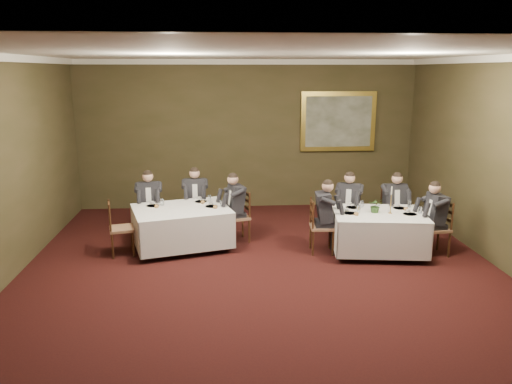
{
  "coord_description": "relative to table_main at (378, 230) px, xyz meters",
  "views": [
    {
      "loc": [
        -0.68,
        -6.83,
        3.25
      ],
      "look_at": [
        -0.04,
        1.73,
        1.15
      ],
      "focal_mm": 35.0,
      "sensor_mm": 36.0,
      "label": 1
    }
  ],
  "objects": [
    {
      "name": "chair_main_backright",
      "position": [
        0.54,
        0.77,
        -0.17
      ],
      "size": [
        0.45,
        0.43,
        1.0
      ],
      "rotation": [
        0.0,
        0.0,
        3.16
      ],
      "color": "#855F44",
      "rests_on": "ground"
    },
    {
      "name": "chair_sec_endleft",
      "position": [
        -4.63,
        0.28,
        -0.17
      ],
      "size": [
        0.51,
        0.52,
        1.0
      ],
      "rotation": [
        0.0,
        0.0,
        -1.34
      ],
      "color": "#855F44",
      "rests_on": "ground"
    },
    {
      "name": "diner_sec_backleft",
      "position": [
        -4.25,
        1.3,
        0.06
      ],
      "size": [
        0.45,
        0.52,
        1.35
      ],
      "rotation": [
        0.0,
        0.0,
        3.24
      ],
      "color": "black",
      "rests_on": "chair_sec_backleft"
    },
    {
      "name": "diner_main_endright",
      "position": [
        1.01,
        -0.13,
        0.06
      ],
      "size": [
        0.51,
        0.45,
        1.35
      ],
      "rotation": [
        0.0,
        0.0,
        1.66
      ],
      "color": "black",
      "rests_on": "chair_main_endright"
    },
    {
      "name": "table_main",
      "position": [
        0.0,
        0.0,
        0.0
      ],
      "size": [
        1.77,
        1.44,
        0.67
      ],
      "rotation": [
        0.0,
        0.0,
        -0.13
      ],
      "color": "black",
      "rests_on": "ground"
    },
    {
      "name": "diner_main_endleft",
      "position": [
        -1.01,
        0.13,
        0.06
      ],
      "size": [
        0.51,
        0.44,
        1.35
      ],
      "rotation": [
        0.0,
        0.0,
        -1.64
      ],
      "color": "black",
      "rests_on": "chair_main_endleft"
    },
    {
      "name": "table_second",
      "position": [
        -3.57,
        0.57,
        0.0
      ],
      "size": [
        2.02,
        1.73,
        0.67
      ],
      "rotation": [
        0.0,
        0.0,
        0.27
      ],
      "color": "black",
      "rests_on": "ground"
    },
    {
      "name": "diner_sec_endright",
      "position": [
        -2.52,
        0.86,
        0.06
      ],
      "size": [
        0.57,
        0.52,
        1.35
      ],
      "rotation": [
        0.0,
        0.0,
        1.86
      ],
      "color": "black",
      "rests_on": "chair_sec_endright"
    },
    {
      "name": "place_setting_table_second",
      "position": [
        -4.06,
        0.83,
        0.35
      ],
      "size": [
        0.33,
        0.31,
        0.14
      ],
      "color": "white",
      "rests_on": "table_second"
    },
    {
      "name": "crown_molding",
      "position": [
        -2.17,
        -1.57,
        2.99
      ],
      "size": [
        8.0,
        10.0,
        0.12
      ],
      "color": "white",
      "rests_on": "back_wall"
    },
    {
      "name": "place_setting_table_main",
      "position": [
        -0.33,
        0.42,
        0.35
      ],
      "size": [
        0.33,
        0.32,
        0.14
      ],
      "color": "white",
      "rests_on": "table_main"
    },
    {
      "name": "chair_main_endleft",
      "position": [
        -1.02,
        0.13,
        -0.17
      ],
      "size": [
        0.45,
        0.47,
        1.0
      ],
      "rotation": [
        0.0,
        0.0,
        -1.64
      ],
      "color": "#855F44",
      "rests_on": "ground"
    },
    {
      "name": "diner_main_backright",
      "position": [
        0.54,
        0.76,
        0.06
      ],
      "size": [
        0.43,
        0.49,
        1.35
      ],
      "rotation": [
        0.0,
        0.0,
        3.16
      ],
      "color": "black",
      "rests_on": "chair_main_backright"
    },
    {
      "name": "painting",
      "position": [
        0.0,
        3.36,
        1.61
      ],
      "size": [
        1.8,
        0.09,
        1.41
      ],
      "color": "#DDBC50",
      "rests_on": "back_wall"
    },
    {
      "name": "candlestick",
      "position": [
        0.18,
        -0.05,
        0.5
      ],
      "size": [
        0.07,
        0.07,
        0.51
      ],
      "color": "#AE8335",
      "rests_on": "table_main"
    },
    {
      "name": "ground",
      "position": [
        -2.17,
        -1.57,
        -0.45
      ],
      "size": [
        10.0,
        10.0,
        0.0
      ],
      "primitive_type": "plane",
      "color": "black",
      "rests_on": "ground"
    },
    {
      "name": "centerpiece",
      "position": [
        -0.06,
        0.03,
        0.46
      ],
      "size": [
        0.31,
        0.29,
        0.28
      ],
      "primitive_type": "imported",
      "rotation": [
        0.0,
        0.0,
        -0.33
      ],
      "color": "#2D5926",
      "rests_on": "table_main"
    },
    {
      "name": "chair_main_backleft",
      "position": [
        -0.32,
        0.88,
        -0.17
      ],
      "size": [
        0.56,
        0.55,
        1.0
      ],
      "rotation": [
        0.0,
        0.0,
        2.78
      ],
      "color": "#855F44",
      "rests_on": "ground"
    },
    {
      "name": "back_wall",
      "position": [
        -2.17,
        3.43,
        1.3
      ],
      "size": [
        8.0,
        0.1,
        3.5
      ],
      "primitive_type": "cube",
      "color": "#36331B",
      "rests_on": "ground"
    },
    {
      "name": "diner_sec_backright",
      "position": [
        -3.35,
        1.54,
        0.06
      ],
      "size": [
        0.43,
        0.49,
        1.35
      ],
      "rotation": [
        0.0,
        0.0,
        3.18
      ],
      "color": "black",
      "rests_on": "chair_sec_backright"
    },
    {
      "name": "ceiling",
      "position": [
        -2.17,
        -1.57,
        3.05
      ],
      "size": [
        8.0,
        10.0,
        0.1
      ],
      "primitive_type": "cube",
      "color": "silver",
      "rests_on": "back_wall"
    },
    {
      "name": "chair_sec_backright",
      "position": [
        -3.35,
        1.56,
        -0.17
      ],
      "size": [
        0.46,
        0.44,
        1.0
      ],
      "rotation": [
        0.0,
        0.0,
        3.18
      ],
      "color": "#855F44",
      "rests_on": "ground"
    },
    {
      "name": "chair_main_endright",
      "position": [
        1.02,
        -0.13,
        -0.17
      ],
      "size": [
        0.46,
        0.48,
        1.0
      ],
      "rotation": [
        0.0,
        0.0,
        1.66
      ],
      "color": "#855F44",
      "rests_on": "ground"
    },
    {
      "name": "chair_sec_backleft",
      "position": [
        -4.25,
        1.31,
        -0.17
      ],
      "size": [
        0.48,
        0.46,
        1.0
      ],
      "rotation": [
        0.0,
        0.0,
        3.24
      ],
      "color": "#855F44",
      "rests_on": "ground"
    },
    {
      "name": "chair_sec_endright",
      "position": [
        -2.51,
        0.86,
        -0.17
      ],
      "size": [
        0.53,
        0.54,
        1.0
      ],
      "rotation": [
        0.0,
        0.0,
        1.86
      ],
      "color": "#855F44",
      "rests_on": "ground"
    },
    {
      "name": "diner_main_backleft",
      "position": [
        -0.32,
        0.87,
        0.06
      ],
      "size": [
        0.55,
        0.59,
        1.35
      ],
      "rotation": [
        0.0,
        0.0,
        2.78
      ],
      "color": "black",
      "rests_on": "chair_main_backleft"
    }
  ]
}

